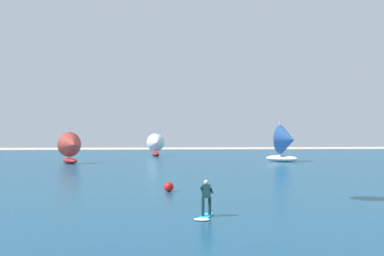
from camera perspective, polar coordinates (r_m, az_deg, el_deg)
name	(u,v)px	position (r m, az deg, el deg)	size (l,w,h in m)	color
ocean	(170,165)	(55.46, -2.70, -4.44)	(160.00, 90.00, 0.10)	navy
kitesurfer	(205,204)	(21.83, 1.61, -9.04)	(1.13, 2.03, 1.67)	#26B2CC
sailboat_near_shore	(71,147)	(58.57, -14.21, -2.26)	(3.46, 3.81, 4.24)	maroon
sailboat_trailing	(156,144)	(73.83, -4.32, -1.98)	(2.95, 3.44, 3.95)	maroon
sailboat_anchored_offshore	(286,143)	(61.26, 11.20, -1.76)	(4.66, 4.55, 5.22)	white
marker_buoy	(169,187)	(30.81, -2.78, -7.04)	(0.62, 0.62, 0.62)	red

